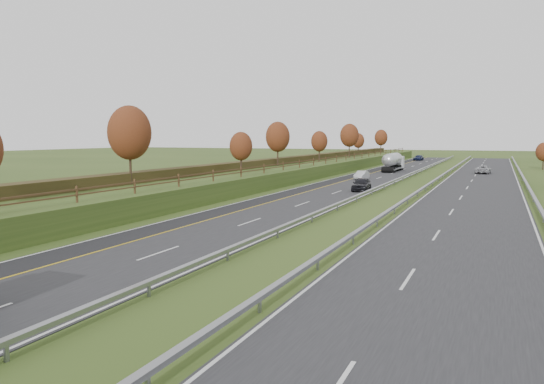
{
  "coord_description": "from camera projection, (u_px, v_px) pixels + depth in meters",
  "views": [
    {
      "loc": [
        18.98,
        -13.82,
        6.7
      ],
      "look_at": [
        2.13,
        25.36,
        2.2
      ],
      "focal_mm": 35.0,
      "sensor_mm": 36.0,
      "label": 1
    }
  ],
  "objects": [
    {
      "name": "ground",
      "position": [
        405.0,
        189.0,
        67.88
      ],
      "size": [
        400.0,
        400.0,
        0.0
      ],
      "primitive_type": "plane",
      "color": "#33491A",
      "rests_on": "ground"
    },
    {
      "name": "near_carriageway",
      "position": [
        354.0,
        183.0,
        75.59
      ],
      "size": [
        10.5,
        200.0,
        0.04
      ],
      "primitive_type": "cube",
      "color": "#242427",
      "rests_on": "ground"
    },
    {
      "name": "far_carriageway",
      "position": [
        478.0,
        188.0,
        69.11
      ],
      "size": [
        10.5,
        200.0,
        0.04
      ],
      "primitive_type": "cube",
      "color": "#242427",
      "rests_on": "ground"
    },
    {
      "name": "hard_shoulder",
      "position": [
        329.0,
        182.0,
        77.07
      ],
      "size": [
        3.0,
        200.0,
        0.04
      ],
      "primitive_type": "cube",
      "color": "black",
      "rests_on": "ground"
    },
    {
      "name": "lane_markings",
      "position": [
        399.0,
        185.0,
        72.97
      ],
      "size": [
        26.75,
        200.0,
        0.01
      ],
      "color": "silver",
      "rests_on": "near_carriageway"
    },
    {
      "name": "embankment_left",
      "position": [
        271.0,
        174.0,
        80.6
      ],
      "size": [
        12.0,
        200.0,
        2.0
      ],
      "primitive_type": "cube",
      "color": "#33491A",
      "rests_on": "ground"
    },
    {
      "name": "hedge_left",
      "position": [
        259.0,
        163.0,
        81.22
      ],
      "size": [
        2.2,
        180.0,
        1.1
      ],
      "primitive_type": "cube",
      "color": "#363416",
      "rests_on": "embankment_left"
    },
    {
      "name": "fence_left",
      "position": [
        297.0,
        163.0,
        78.27
      ],
      "size": [
        0.12,
        189.06,
        1.2
      ],
      "color": "#422B19",
      "rests_on": "embankment_left"
    },
    {
      "name": "median_barrier_near",
      "position": [
        394.0,
        180.0,
        73.29
      ],
      "size": [
        0.32,
        200.0,
        0.71
      ],
      "color": "gray",
      "rests_on": "ground"
    },
    {
      "name": "median_barrier_far",
      "position": [
        433.0,
        182.0,
        71.29
      ],
      "size": [
        0.32,
        200.0,
        0.71
      ],
      "color": "gray",
      "rests_on": "ground"
    },
    {
      "name": "outer_barrier_far",
      "position": [
        527.0,
        185.0,
        66.77
      ],
      "size": [
        0.32,
        200.0,
        0.71
      ],
      "color": "gray",
      "rests_on": "ground"
    },
    {
      "name": "trees_left",
      "position": [
        264.0,
        139.0,
        76.82
      ],
      "size": [
        6.64,
        164.3,
        7.66
      ],
      "color": "#2D2116",
      "rests_on": "embankment_left"
    },
    {
      "name": "road_tanker",
      "position": [
        393.0,
        162.0,
        101.29
      ],
      "size": [
        2.4,
        11.22,
        3.46
      ],
      "color": "silver",
      "rests_on": "near_carriageway"
    },
    {
      "name": "car_dark_near",
      "position": [
        362.0,
        184.0,
        64.86
      ],
      "size": [
        2.24,
        4.9,
        1.63
      ],
      "primitive_type": "imported",
      "rotation": [
        0.0,
        0.0,
        0.07
      ],
      "color": "black",
      "rests_on": "near_carriageway"
    },
    {
      "name": "car_silver_mid",
      "position": [
        362.0,
        175.0,
        81.87
      ],
      "size": [
        1.67,
        4.12,
        1.33
      ],
      "primitive_type": "imported",
      "rotation": [
        0.0,
        0.0,
        -0.07
      ],
      "color": "silver",
      "rests_on": "near_carriageway"
    },
    {
      "name": "car_small_far",
      "position": [
        418.0,
        158.0,
        145.78
      ],
      "size": [
        2.52,
        5.22,
        1.47
      ],
      "primitive_type": "imported",
      "rotation": [
        0.0,
        0.0,
        -0.09
      ],
      "color": "#131B3B",
      "rests_on": "near_carriageway"
    },
    {
      "name": "car_oncoming",
      "position": [
        483.0,
        169.0,
        94.99
      ],
      "size": [
        2.8,
        5.35,
        1.44
      ],
      "primitive_type": "imported",
      "rotation": [
        0.0,
        0.0,
        3.06
      ],
      "color": "#A6A7AB",
      "rests_on": "far_carriageway"
    }
  ]
}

